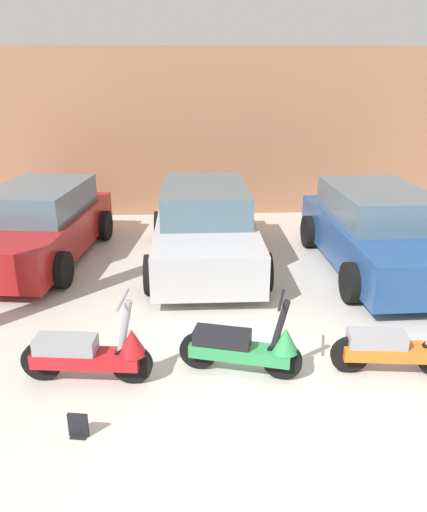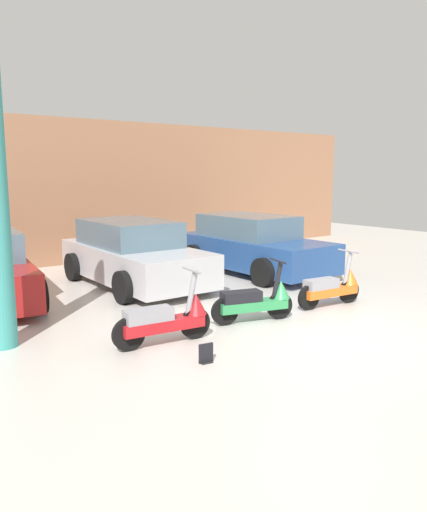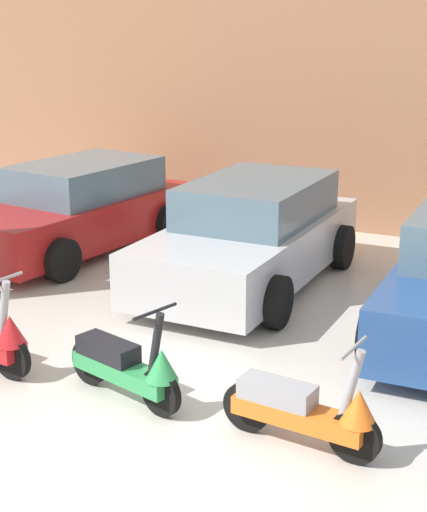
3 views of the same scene
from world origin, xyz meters
TOP-DOWN VIEW (x-y plane):
  - ground_plane at (0.00, 0.00)m, footprint 28.00×28.00m
  - wall_back at (0.00, 8.11)m, footprint 19.60×0.12m
  - scooter_front_right at (-0.42, 1.01)m, footprint 1.43×0.67m
  - scooter_front_center at (1.39, 0.93)m, footprint 1.46×0.53m
  - car_rear_left at (-3.85, 5.11)m, footprint 2.35×4.23m
  - car_rear_center at (-0.74, 4.75)m, footprint 2.06×4.21m

SIDE VIEW (x-z plane):
  - ground_plane at x=0.00m, z-range 0.00..0.00m
  - scooter_front_center at x=1.39m, z-range -0.15..0.87m
  - scooter_front_right at x=-0.42m, z-range -0.15..0.87m
  - car_rear_left at x=-3.85m, z-range -0.03..1.35m
  - car_rear_center at x=-0.74m, z-range -0.03..1.39m
  - wall_back at x=0.00m, z-range 0.00..3.91m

